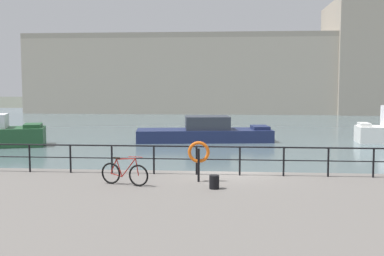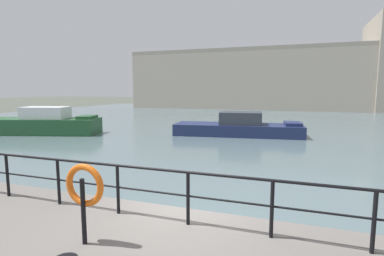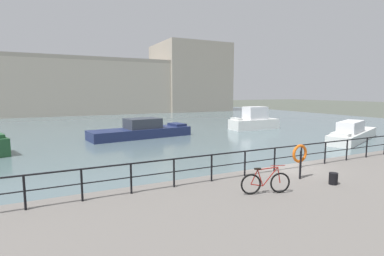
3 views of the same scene
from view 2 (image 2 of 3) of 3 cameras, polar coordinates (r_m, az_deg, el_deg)
ground_plane at (r=7.39m, az=-2.21°, el=-21.11°), size 240.00×240.00×0.00m
water_basin at (r=36.49m, az=15.55°, el=1.49°), size 80.00×60.00×0.01m
harbor_building at (r=59.12m, az=23.51°, el=8.91°), size 56.68×14.67×15.16m
moored_blue_motorboat at (r=26.83m, az=-26.65°, el=0.73°), size 9.60×5.18×2.15m
moored_green_narrowboat at (r=23.43m, az=8.95°, el=0.19°), size 9.96×4.10×1.82m
quay_railing at (r=5.95m, az=-0.76°, el=-11.32°), size 25.49×0.07×1.08m
life_ring_stand at (r=5.52m, az=-19.73°, el=-10.67°), size 0.75×0.16×1.40m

